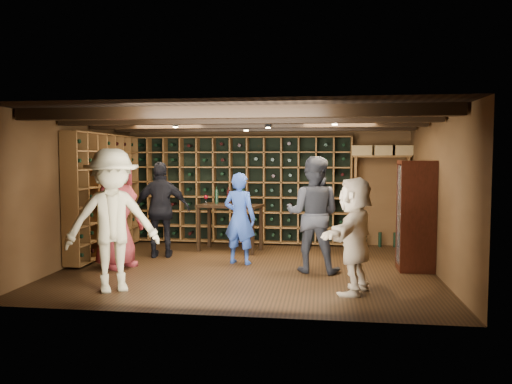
# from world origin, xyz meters

# --- Properties ---
(ground) EXTENTS (6.00, 6.00, 0.00)m
(ground) POSITION_xyz_m (0.00, 0.00, 0.00)
(ground) COLOR black
(ground) RESTS_ON ground
(room_shell) EXTENTS (6.00, 6.00, 6.00)m
(room_shell) POSITION_xyz_m (0.00, 0.05, 2.42)
(room_shell) COLOR #55381D
(room_shell) RESTS_ON ground
(wine_rack_back) EXTENTS (4.65, 0.30, 2.20)m
(wine_rack_back) POSITION_xyz_m (-0.52, 2.33, 1.15)
(wine_rack_back) COLOR brown
(wine_rack_back) RESTS_ON ground
(wine_rack_left) EXTENTS (0.30, 2.65, 2.20)m
(wine_rack_left) POSITION_xyz_m (-2.83, 0.82, 1.15)
(wine_rack_left) COLOR brown
(wine_rack_left) RESTS_ON ground
(crate_shelf) EXTENTS (1.20, 0.32, 2.07)m
(crate_shelf) POSITION_xyz_m (2.41, 2.32, 1.57)
(crate_shelf) COLOR brown
(crate_shelf) RESTS_ON ground
(display_cabinet) EXTENTS (0.55, 0.50, 1.75)m
(display_cabinet) POSITION_xyz_m (2.71, 0.20, 0.86)
(display_cabinet) COLOR black
(display_cabinet) RESTS_ON ground
(man_blue_shirt) EXTENTS (0.65, 0.51, 1.57)m
(man_blue_shirt) POSITION_xyz_m (-0.18, 0.34, 0.79)
(man_blue_shirt) COLOR navy
(man_blue_shirt) RESTS_ON ground
(man_grey_suit) EXTENTS (1.01, 0.85, 1.85)m
(man_grey_suit) POSITION_xyz_m (1.08, -0.10, 0.92)
(man_grey_suit) COLOR black
(man_grey_suit) RESTS_ON ground
(guest_red_floral) EXTENTS (0.94, 1.09, 1.89)m
(guest_red_floral) POSITION_xyz_m (-2.16, -0.21, 0.95)
(guest_red_floral) COLOR maroon
(guest_red_floral) RESTS_ON ground
(guest_woman_black) EXTENTS (1.09, 0.64, 1.75)m
(guest_woman_black) POSITION_xyz_m (-1.69, 0.70, 0.87)
(guest_woman_black) COLOR black
(guest_woman_black) RESTS_ON ground
(guest_khaki) EXTENTS (1.45, 1.27, 1.95)m
(guest_khaki) POSITION_xyz_m (-1.61, -1.64, 0.97)
(guest_khaki) COLOR #998E69
(guest_khaki) RESTS_ON ground
(guest_beige) EXTENTS (0.94, 1.53, 1.57)m
(guest_beige) POSITION_xyz_m (1.66, -1.29, 0.79)
(guest_beige) COLOR #C1AC8E
(guest_beige) RESTS_ON ground
(tasting_table) EXTENTS (1.31, 0.83, 1.19)m
(tasting_table) POSITION_xyz_m (-0.57, 1.46, 0.80)
(tasting_table) COLOR black
(tasting_table) RESTS_ON ground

